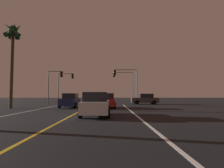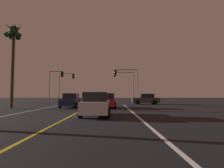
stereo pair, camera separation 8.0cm
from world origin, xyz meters
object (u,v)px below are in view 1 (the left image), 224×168
at_px(traffic_light_near_left, 55,80).
at_px(traffic_light_far_left, 66,81).
at_px(car_lead_same_lane, 96,105).
at_px(car_crossing_side, 145,99).
at_px(traffic_light_near_right, 126,78).
at_px(car_oncoming, 70,101).
at_px(palm_tree_left_mid, 13,39).
at_px(car_ahead_far, 107,101).
at_px(traffic_light_far_right, 123,80).

height_order(traffic_light_near_left, traffic_light_far_left, traffic_light_far_left).
bearing_deg(car_lead_same_lane, car_crossing_side, -21.66).
distance_m(car_crossing_side, traffic_light_near_right, 4.71).
bearing_deg(traffic_light_near_right, car_lead_same_lane, 77.85).
bearing_deg(traffic_light_far_left, traffic_light_near_right, -26.97).
distance_m(car_oncoming, traffic_light_near_left, 8.15).
distance_m(traffic_light_far_left, palm_tree_left_mid, 14.59).
height_order(traffic_light_near_right, traffic_light_near_left, traffic_light_near_right).
bearing_deg(car_ahead_far, car_crossing_side, -35.06).
distance_m(car_oncoming, traffic_light_near_right, 10.31).
bearing_deg(car_ahead_far, traffic_light_near_right, -20.04).
relative_size(car_crossing_side, traffic_light_far_left, 0.78).
distance_m(car_ahead_far, traffic_light_far_left, 15.77).
bearing_deg(traffic_light_near_left, car_ahead_far, -42.80).
relative_size(traffic_light_far_right, traffic_light_far_left, 1.05).
relative_size(car_crossing_side, traffic_light_near_right, 0.78).
xyz_separation_m(car_crossing_side, traffic_light_near_left, (-14.32, -0.90, 3.06)).
distance_m(car_lead_same_lane, traffic_light_far_right, 21.80).
relative_size(car_ahead_far, car_lead_same_lane, 1.00).
xyz_separation_m(car_oncoming, car_ahead_far, (4.47, -1.17, 0.00)).
distance_m(traffic_light_near_left, palm_tree_left_mid, 9.54).
distance_m(traffic_light_far_right, palm_tree_left_mid, 19.67).
distance_m(car_ahead_far, car_crossing_side, 10.48).
height_order(car_oncoming, traffic_light_far_right, traffic_light_far_right).
bearing_deg(palm_tree_left_mid, car_crossing_side, 28.88).
relative_size(traffic_light_near_left, traffic_light_far_left, 0.95).
distance_m(car_oncoming, traffic_light_far_right, 14.48).
xyz_separation_m(car_crossing_side, traffic_light_near_right, (-3.22, -0.90, 3.32)).
xyz_separation_m(traffic_light_near_right, palm_tree_left_mid, (-13.51, -8.33, 3.72)).
bearing_deg(traffic_light_far_right, car_oncoming, 58.77).
xyz_separation_m(car_ahead_far, car_crossing_side, (6.02, 8.58, 0.00)).
bearing_deg(car_crossing_side, car_ahead_far, 54.94).
bearing_deg(traffic_light_far_left, car_ahead_far, -58.72).
bearing_deg(traffic_light_near_left, car_lead_same_lane, -63.94).
xyz_separation_m(car_crossing_side, traffic_light_far_left, (-14.03, 4.60, 3.27)).
height_order(car_ahead_far, traffic_light_far_left, traffic_light_far_left).
height_order(car_oncoming, traffic_light_far_left, traffic_light_far_left).
height_order(car_oncoming, traffic_light_near_left, traffic_light_near_left).
distance_m(car_oncoming, car_crossing_side, 12.85).
relative_size(car_lead_same_lane, traffic_light_near_left, 0.82).
bearing_deg(palm_tree_left_mid, car_lead_same_lane, -36.24).
xyz_separation_m(traffic_light_far_left, palm_tree_left_mid, (-2.70, -13.83, 3.77)).
xyz_separation_m(car_oncoming, traffic_light_near_left, (-3.82, 6.51, 3.06)).
xyz_separation_m(car_ahead_far, traffic_light_far_left, (-8.01, 13.18, 3.27)).
distance_m(car_lead_same_lane, traffic_light_far_left, 22.74).
relative_size(car_oncoming, car_lead_same_lane, 1.00).
relative_size(car_crossing_side, car_lead_same_lane, 1.00).
relative_size(car_ahead_far, traffic_light_near_right, 0.78).
xyz_separation_m(car_crossing_side, traffic_light_far_right, (-3.21, 4.60, 3.50)).
bearing_deg(traffic_light_near_right, traffic_light_near_left, -0.00).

